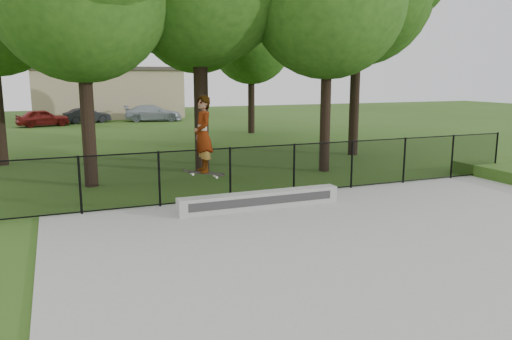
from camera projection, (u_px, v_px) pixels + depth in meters
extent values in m
plane|color=#2C4E16|center=(431.00, 262.00, 9.53)|extent=(100.00, 100.00, 0.00)
cube|color=#9C9B97|center=(431.00, 261.00, 9.52)|extent=(14.00, 12.00, 0.06)
cube|color=#989894|center=(260.00, 200.00, 13.17)|extent=(4.44, 0.40, 0.44)
imported|color=maroon|center=(43.00, 118.00, 35.48)|extent=(3.76, 2.17, 1.21)
imported|color=black|center=(87.00, 116.00, 38.16)|extent=(3.27, 1.88, 1.12)
imported|color=#99A2AE|center=(153.00, 113.00, 39.60)|extent=(4.36, 2.57, 1.29)
cube|color=black|center=(204.00, 173.00, 12.21)|extent=(0.83, 0.23, 0.16)
imported|color=#AAC1E0|center=(203.00, 134.00, 12.04)|extent=(0.46, 0.69, 1.86)
cylinder|color=black|center=(80.00, 185.00, 12.53)|extent=(0.06, 0.06, 1.50)
cylinder|color=black|center=(159.00, 179.00, 13.27)|extent=(0.06, 0.06, 1.50)
cylinder|color=black|center=(230.00, 174.00, 14.01)|extent=(0.06, 0.06, 1.50)
cylinder|color=black|center=(294.00, 169.00, 14.75)|extent=(0.06, 0.06, 1.50)
cylinder|color=black|center=(352.00, 164.00, 15.49)|extent=(0.06, 0.06, 1.50)
cylinder|color=black|center=(404.00, 160.00, 16.23)|extent=(0.06, 0.06, 1.50)
cylinder|color=black|center=(452.00, 157.00, 16.97)|extent=(0.06, 0.06, 1.50)
cylinder|color=black|center=(496.00, 153.00, 17.71)|extent=(0.06, 0.06, 1.50)
cylinder|color=black|center=(294.00, 145.00, 14.62)|extent=(16.00, 0.04, 0.04)
cylinder|color=black|center=(294.00, 192.00, 14.88)|extent=(16.00, 0.04, 0.04)
cube|color=black|center=(294.00, 169.00, 14.75)|extent=(16.00, 0.01, 1.50)
cylinder|color=black|center=(88.00, 117.00, 15.73)|extent=(0.44, 0.44, 4.50)
cylinder|color=black|center=(201.00, 101.00, 18.05)|extent=(0.44, 0.44, 5.21)
cylinder|color=black|center=(325.00, 109.00, 18.33)|extent=(0.44, 0.44, 4.63)
sphere|color=#214813|center=(328.00, 0.00, 17.62)|extent=(5.56, 5.56, 5.56)
cylinder|color=black|center=(355.00, 95.00, 22.18)|extent=(0.44, 0.44, 5.37)
cylinder|color=black|center=(199.00, 96.00, 25.65)|extent=(0.44, 0.44, 4.97)
sphere|color=#214813|center=(197.00, 13.00, 24.88)|extent=(5.97, 5.97, 5.97)
cylinder|color=black|center=(251.00, 100.00, 31.03)|extent=(0.44, 0.44, 4.13)
sphere|color=#214813|center=(251.00, 43.00, 30.40)|extent=(4.96, 4.96, 4.96)
cube|color=tan|center=(108.00, 94.00, 43.03)|extent=(12.00, 6.00, 4.00)
cube|color=#3F3833|center=(107.00, 69.00, 42.63)|extent=(12.40, 6.40, 0.30)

